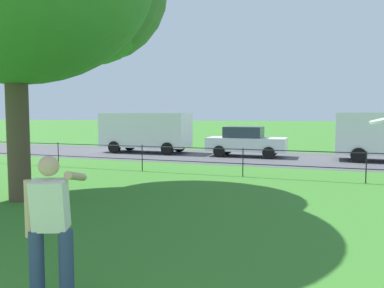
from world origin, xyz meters
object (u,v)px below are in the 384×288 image
object	(u,v)px
frisbee	(384,120)
panel_van_far_right	(146,130)
car_white_right	(246,141)
person_thrower	(51,227)

from	to	relation	value
frisbee	panel_van_far_right	bearing A→B (deg)	124.22
car_white_right	person_thrower	bearing A→B (deg)	-86.39
panel_van_far_right	car_white_right	world-z (taller)	panel_van_far_right
person_thrower	car_white_right	distance (m)	15.79
frisbee	panel_van_far_right	distance (m)	18.04
panel_van_far_right	car_white_right	xyz separation A→B (m)	(5.80, -0.15, -0.49)
panel_van_far_right	person_thrower	bearing A→B (deg)	-66.89
panel_van_far_right	car_white_right	size ratio (longest dim) A/B	1.26
panel_van_far_right	car_white_right	bearing A→B (deg)	-1.53
person_thrower	panel_van_far_right	xyz separation A→B (m)	(-6.79, 15.92, 0.36)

